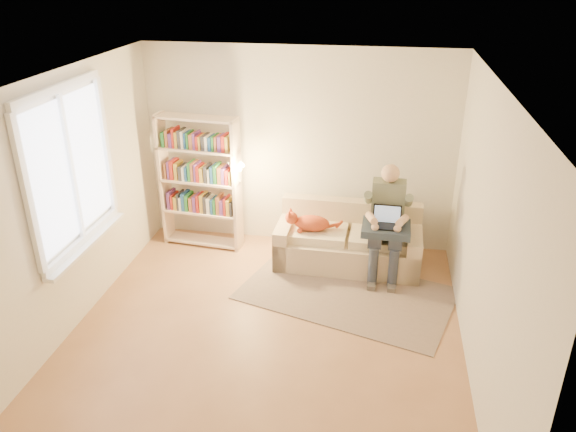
% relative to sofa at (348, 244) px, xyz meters
% --- Properties ---
extents(floor, '(4.50, 4.50, 0.00)m').
position_rel_sofa_xyz_m(floor, '(-0.73, -1.69, -0.27)').
color(floor, '#9A6946').
rests_on(floor, ground).
extents(ceiling, '(4.00, 4.50, 0.02)m').
position_rel_sofa_xyz_m(ceiling, '(-0.73, -1.69, 2.33)').
color(ceiling, white).
rests_on(ceiling, wall_back).
extents(wall_left, '(0.02, 4.50, 2.60)m').
position_rel_sofa_xyz_m(wall_left, '(-2.73, -1.69, 1.03)').
color(wall_left, silver).
rests_on(wall_left, floor).
extents(wall_right, '(0.02, 4.50, 2.60)m').
position_rel_sofa_xyz_m(wall_right, '(1.27, -1.69, 1.03)').
color(wall_right, silver).
rests_on(wall_right, floor).
extents(wall_back, '(4.00, 0.02, 2.60)m').
position_rel_sofa_xyz_m(wall_back, '(-0.73, 0.56, 1.03)').
color(wall_back, silver).
rests_on(wall_back, floor).
extents(wall_front, '(4.00, 0.02, 2.60)m').
position_rel_sofa_xyz_m(wall_front, '(-0.73, -3.94, 1.03)').
color(wall_front, silver).
rests_on(wall_front, floor).
extents(window, '(0.12, 1.52, 1.69)m').
position_rel_sofa_xyz_m(window, '(-2.68, -1.49, 1.10)').
color(window, white).
rests_on(window, wall_left).
extents(sofa, '(1.79, 0.83, 0.75)m').
position_rel_sofa_xyz_m(sofa, '(0.00, 0.00, 0.00)').
color(sofa, '#CDB591').
rests_on(sofa, floor).
extents(person, '(0.40, 0.64, 1.37)m').
position_rel_sofa_xyz_m(person, '(0.45, -0.15, 0.48)').
color(person, slate).
rests_on(person, sofa).
extents(cat, '(0.67, 0.24, 0.24)m').
position_rel_sofa_xyz_m(cat, '(-0.44, -0.11, 0.31)').
color(cat, '#E65B2D').
rests_on(cat, sofa).
extents(blanket, '(0.57, 0.47, 0.09)m').
position_rel_sofa_xyz_m(blanket, '(0.43, -0.29, 0.39)').
color(blanket, '#24303F').
rests_on(blanket, person).
extents(laptop, '(0.33, 0.28, 0.28)m').
position_rel_sofa_xyz_m(laptop, '(0.43, -0.28, 0.49)').
color(laptop, black).
rests_on(laptop, blanket).
extents(bookshelf, '(1.17, 0.43, 1.77)m').
position_rel_sofa_xyz_m(bookshelf, '(-1.96, 0.20, 0.71)').
color(bookshelf, beige).
rests_on(bookshelf, floor).
extents(rug, '(2.65, 2.00, 0.01)m').
position_rel_sofa_xyz_m(rug, '(0.04, -0.73, -0.27)').
color(rug, gray).
rests_on(rug, floor).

